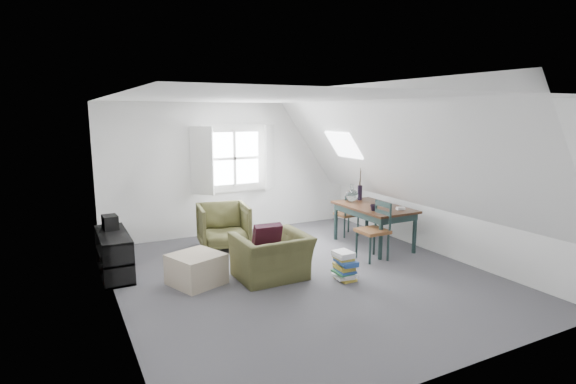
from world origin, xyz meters
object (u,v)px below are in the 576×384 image
dining_chair_near (375,230)px  media_shelf (115,256)px  magazine_stack (345,266)px  dining_table (374,211)px  dining_chair_far (348,214)px  armchair_near (272,278)px  armchair_far (224,248)px  ottoman (196,269)px

dining_chair_near → media_shelf: (-3.77, 1.15, -0.21)m
dining_chair_near → magazine_stack: bearing=-75.4°
dining_table → dining_chair_far: dining_chair_far is taller
armchair_near → dining_table: bearing=-165.6°
dining_table → media_shelf: bearing=170.1°
armchair_near → armchair_far: armchair_far is taller
dining_table → media_shelf: 4.26m
dining_table → armchair_far: bearing=152.7°
dining_chair_far → media_shelf: (-4.20, -0.20, -0.14)m
dining_chair_far → dining_chair_near: size_ratio=0.87×
ottoman → media_shelf: (-0.95, 0.87, 0.07)m
dining_chair_near → media_shelf: 3.95m
media_shelf → dining_chair_far: bearing=3.3°
dining_table → media_shelf: dining_table is taller
dining_chair_near → ottoman: bearing=-110.9°
dining_chair_far → media_shelf: bearing=-2.7°
armchair_near → dining_chair_far: (2.25, 1.37, 0.42)m
armchair_far → media_shelf: (-1.84, -0.54, 0.28)m
dining_chair_near → armchair_near: bearing=-104.5°
armchair_far → dining_chair_far: bearing=0.7°
media_shelf → dining_chair_near: bearing=-16.3°
dining_chair_far → magazine_stack: size_ratio=1.99×
ottoman → dining_chair_near: (2.82, -0.28, 0.27)m
ottoman → magazine_stack: ottoman is taller
media_shelf → magazine_stack: 3.30m
dining_table → dining_chair_far: bearing=88.2°
dining_table → ottoman: bearing=-176.9°
ottoman → dining_table: dining_table is taller
armchair_near → magazine_stack: magazine_stack is taller
dining_chair_far → magazine_stack: dining_chair_far is taller
dining_chair_far → dining_chair_near: dining_chair_near is taller
armchair_far → dining_chair_near: (1.93, -1.68, 0.48)m
ottoman → dining_chair_near: size_ratio=0.68×
armchair_far → media_shelf: media_shelf is taller
magazine_stack → media_shelf: bearing=149.2°
dining_chair_near → media_shelf: bearing=-122.2°
dining_table → dining_chair_near: (-0.43, -0.58, -0.14)m
dining_chair_far → media_shelf: size_ratio=0.67×
dining_chair_near → magazine_stack: 1.12m
media_shelf → armchair_near: bearing=-30.4°
dining_chair_far → armchair_near: bearing=25.9°
media_shelf → dining_table: bearing=-7.1°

